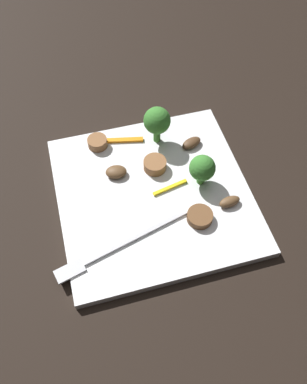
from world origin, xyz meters
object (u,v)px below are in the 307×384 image
Objects in this scene: sausage_slice_1 at (155,165)px; pepper_strip_1 at (170,188)px; fork at (114,248)px; pepper_strip_0 at (124,140)px; mushroom_2 at (191,143)px; mushroom_0 at (230,202)px; sausage_slice_2 at (200,217)px; plate at (154,194)px; sausage_slice_0 at (97,142)px; mushroom_1 at (116,172)px; broccoli_floret_0 at (157,121)px; broccoli_floret_1 at (203,169)px.

sausage_slice_1 is 0.04m from pepper_strip_1.
fork is 0.17m from pepper_strip_0.
mushroom_0 is at bearing 98.61° from mushroom_2.
sausage_slice_2 is 0.05m from mushroom_0.
plate is at bearing -149.77° from fork.
fork is at bearing 72.98° from pepper_strip_0.
mushroom_1 is at bearing 104.24° from sausage_slice_0.
mushroom_1 is at bearing -118.49° from fork.
broccoli_floret_0 reaches higher than fork.
broccoli_floret_1 is 0.07m from mushroom_2.
mushroom_0 is at bearing 133.23° from sausage_slice_1.
sausage_slice_1 is (0.05, -0.04, -0.02)m from broccoli_floret_1.
broccoli_floret_0 is 0.10m from pepper_strip_1.
sausage_slice_0 reaches higher than pepper_strip_1.
plate is 8.76× the size of mushroom_1.
sausage_slice_1 is at bearing -70.48° from sausage_slice_2.
sausage_slice_2 is at bearing 113.00° from pepper_strip_1.
fork is 0.15m from broccoli_floret_1.
sausage_slice_0 is 0.89× the size of sausage_slice_1.
broccoli_floret_1 is at bearing 140.38° from sausage_slice_0.
sausage_slice_0 is (0.12, -0.10, -0.02)m from broccoli_floret_1.
sausage_slice_0 is at bearing -39.62° from broccoli_floret_1.
broccoli_floret_0 reaches higher than pepper_strip_0.
plate is at bearing 119.49° from sausage_slice_0.
plate is at bearing 100.09° from pepper_strip_0.
pepper_strip_0 is at bearing -67.56° from sausage_slice_2.
mushroom_2 is at bearing -168.93° from mushroom_1.
sausage_slice_0 reaches higher than plate.
broccoli_floret_1 is at bearing 82.77° from mushroom_2.
broccoli_floret_1 is at bearing -110.23° from sausage_slice_2.
mushroom_0 and mushroom_2 have the same top height.
mushroom_2 is at bearing 152.57° from broccoli_floret_0.
pepper_strip_0 is at bearing -113.23° from mushroom_1.
sausage_slice_2 is 0.13m from mushroom_1.
sausage_slice_0 reaches higher than sausage_slice_2.
mushroom_0 is (-0.09, 0.04, 0.01)m from plate.
pepper_strip_0 is at bearing 177.34° from sausage_slice_0.
broccoli_floret_0 is 1.19× the size of pepper_strip_1.
broccoli_floret_1 is (-0.07, 0.00, 0.04)m from plate.
sausage_slice_0 is 0.97× the size of mushroom_0.
broccoli_floret_1 is at bearing 179.61° from pepper_strip_1.
plate is at bearing -2.92° from pepper_strip_1.
broccoli_floret_1 is at bearing 129.95° from pepper_strip_0.
sausage_slice_0 is at bearing -8.06° from broccoli_floret_0.
sausage_slice_0 is at bearing -44.43° from mushroom_0.
fork is at bearing 42.96° from mushroom_2.
sausage_slice_2 reaches higher than fork.
pepper_strip_1 is (-0.09, -0.07, 0.00)m from fork.
broccoli_floret_0 is at bearing -83.24° from sausage_slice_2.
fork is (0.07, 0.07, 0.01)m from plate.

